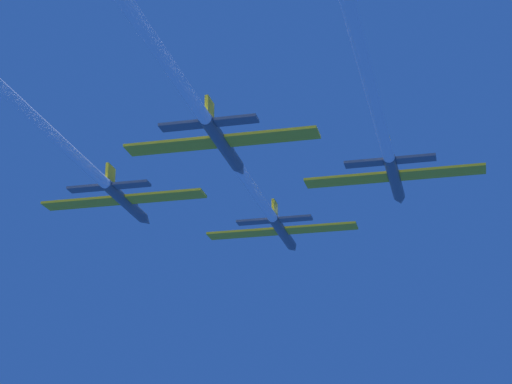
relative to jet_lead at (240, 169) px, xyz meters
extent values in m
cylinder|color=#4C5660|center=(0.00, 19.52, -0.02)|extent=(1.14, 10.37, 1.14)
cone|color=#4C5660|center=(0.00, 25.84, -0.02)|extent=(1.12, 2.28, 1.12)
ellipsoid|color=black|center=(0.00, 21.80, 0.46)|extent=(0.80, 2.07, 0.57)
cube|color=yellow|center=(-4.51, 19.00, -0.02)|extent=(7.88, 2.28, 0.25)
cube|color=yellow|center=(4.51, 19.00, -0.02)|extent=(7.88, 2.28, 0.25)
cube|color=yellow|center=(0.00, 15.37, 1.38)|extent=(0.30, 1.87, 1.66)
cube|color=#4C5660|center=(-2.34, 15.17, -0.02)|extent=(3.55, 1.37, 0.25)
cube|color=#4C5660|center=(2.34, 15.17, -0.02)|extent=(3.55, 1.37, 0.25)
cylinder|color=white|center=(0.00, -10.88, -0.02)|extent=(1.03, 50.44, 1.03)
cylinder|color=#4C5660|center=(-13.24, 5.09, -0.30)|extent=(1.14, 10.37, 1.14)
cone|color=#4C5660|center=(-13.24, 11.41, -0.30)|extent=(1.12, 2.28, 1.12)
ellipsoid|color=black|center=(-13.24, 7.37, 0.19)|extent=(0.80, 2.07, 0.57)
cube|color=yellow|center=(-17.75, 4.57, -0.30)|extent=(7.88, 2.28, 0.25)
cube|color=yellow|center=(-8.73, 4.57, -0.30)|extent=(7.88, 2.28, 0.25)
cube|color=yellow|center=(-13.24, 0.94, 1.10)|extent=(0.30, 1.87, 1.66)
cube|color=#4C5660|center=(-15.58, 0.73, -0.30)|extent=(3.55, 1.37, 0.25)
cube|color=#4C5660|center=(-10.90, 0.73, -0.30)|extent=(3.55, 1.37, 0.25)
cylinder|color=white|center=(-13.24, -20.06, -0.30)|extent=(1.03, 39.93, 1.03)
cylinder|color=#4C5660|center=(13.82, 5.20, -0.15)|extent=(1.14, 10.37, 1.14)
cone|color=#4C5660|center=(13.82, 11.53, -0.15)|extent=(1.12, 2.28, 1.12)
ellipsoid|color=black|center=(13.82, 7.48, 0.33)|extent=(0.80, 2.07, 0.57)
cube|color=yellow|center=(9.31, 4.68, -0.15)|extent=(7.88, 2.28, 0.25)
cube|color=yellow|center=(18.33, 4.68, -0.15)|extent=(7.88, 2.28, 0.25)
cube|color=yellow|center=(13.82, 1.06, 1.25)|extent=(0.30, 1.87, 1.66)
cube|color=#4C5660|center=(11.48, 0.85, -0.15)|extent=(3.55, 1.37, 0.25)
cube|color=#4C5660|center=(16.16, 0.85, -0.15)|extent=(3.55, 1.37, 0.25)
cylinder|color=white|center=(13.82, -24.29, -0.15)|extent=(1.03, 48.61, 1.03)
cylinder|color=#4C5660|center=(0.26, -6.90, -0.37)|extent=(1.14, 10.37, 1.14)
cone|color=#4C5660|center=(0.26, -0.58, -0.37)|extent=(1.12, 2.28, 1.12)
ellipsoid|color=black|center=(0.26, -4.62, 0.12)|extent=(0.80, 2.07, 0.57)
cube|color=yellow|center=(-4.25, -7.42, -0.37)|extent=(7.88, 2.28, 0.25)
cube|color=yellow|center=(4.77, -7.42, -0.37)|extent=(7.88, 2.28, 0.25)
cube|color=yellow|center=(0.26, -11.05, 1.03)|extent=(0.30, 1.87, 1.66)
cube|color=#4C5660|center=(-2.09, -11.26, -0.37)|extent=(3.55, 1.37, 0.25)
cube|color=#4C5660|center=(2.60, -11.26, -0.37)|extent=(3.55, 1.37, 0.25)
camera|label=1|loc=(19.79, -76.66, -31.73)|focal=64.50mm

